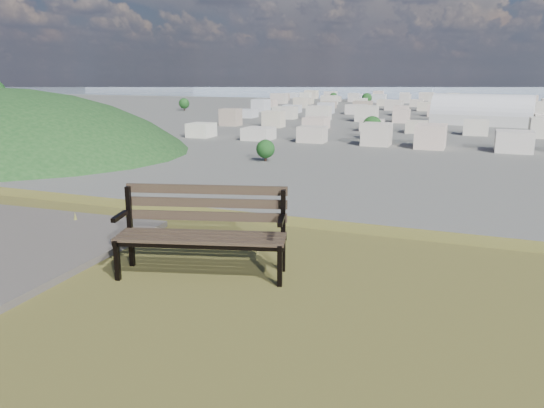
% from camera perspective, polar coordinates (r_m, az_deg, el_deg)
% --- Properties ---
extents(park_bench, '(1.79, 0.99, 0.90)m').
position_cam_1_polar(park_bench, '(5.49, -7.45, -2.36)').
color(park_bench, '#3B3022').
rests_on(park_bench, hilltop_mesa).
extents(arena, '(52.01, 26.80, 21.06)m').
position_cam_1_polar(arena, '(305.54, 21.60, 8.86)').
color(arena, beige).
rests_on(arena, ground).
extents(city_blocks, '(395.00, 361.00, 7.00)m').
position_cam_1_polar(city_blocks, '(397.69, 21.24, 9.65)').
color(city_blocks, beige).
rests_on(city_blocks, ground).
extents(city_trees, '(406.52, 387.20, 9.98)m').
position_cam_1_polar(city_trees, '(323.49, 16.43, 9.47)').
color(city_trees, '#2E1E17').
rests_on(city_trees, ground).
extents(bay_water, '(2400.00, 700.00, 0.12)m').
position_cam_1_polar(bay_water, '(902.96, 21.48, 11.31)').
color(bay_water, '#92ABBA').
rests_on(bay_water, ground).
extents(far_hills, '(2050.00, 340.00, 60.00)m').
position_cam_1_polar(far_hills, '(1406.85, 19.12, 13.16)').
color(far_hills, '#828DA2').
rests_on(far_hills, ground).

